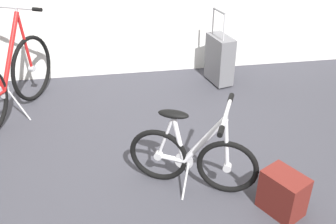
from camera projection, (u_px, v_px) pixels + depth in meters
name	position (u px, v px, depth m)	size (l,w,h in m)	color
ground_plane	(162.00, 204.00, 2.80)	(6.43, 6.43, 0.00)	#38383F
folding_bike_foreground	(192.00, 156.00, 2.84)	(0.89, 0.56, 0.69)	black
display_bike_left	(8.00, 81.00, 3.65)	(0.69, 1.32, 0.99)	black
rolling_suitcase	(220.00, 59.00, 4.32)	(0.26, 0.39, 0.83)	slate
backpack_on_floor	(283.00, 193.00, 2.67)	(0.32, 0.35, 0.31)	maroon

